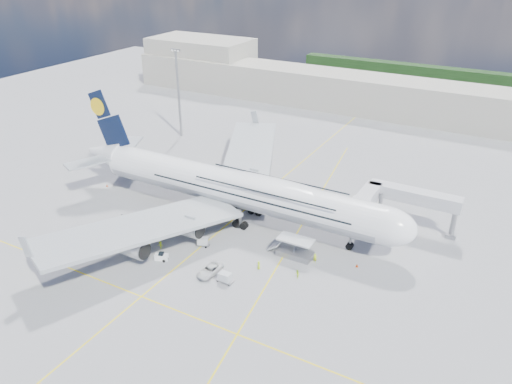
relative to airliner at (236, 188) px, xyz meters
The scene contains 32 objects.
ground 12.13m from the airliner, 91.49° to the right, with size 300.00×300.00×0.00m, color gray.
taxi_line_main 12.13m from the airliner, 91.49° to the right, with size 0.25×220.00×0.01m, color yellow.
taxi_line_cross 30.78m from the airliner, 90.50° to the right, with size 120.00×0.25×0.01m, color yellow.
taxi_line_diag 15.36m from the airliner, ahead, with size 0.25×100.00×0.01m, color yellow.
airliner is the anchor object (origin of this frame).
jet_bridge 31.50m from the airliner, 20.31° to the left, with size 18.80×12.10×8.50m.
cargo_loader 18.87m from the airliner, 23.23° to the right, with size 8.53×3.20×3.67m.
light_mast 53.72m from the airliner, 139.00° to the left, with size 3.00×0.70×25.50m.
terminal 85.00m from the airliner, 90.18° to the left, with size 180.00×16.00×12.00m, color #B2AD9E.
hangar 114.20m from the airliner, 127.98° to the left, with size 40.00×22.00×18.00m, color #B2AD9E.
tree_line 135.97m from the airliner, 73.00° to the left, with size 160.00×6.00×8.00m, color #193814.
dolly_row_a 24.39m from the airliner, 149.66° to the right, with size 3.66×2.80×0.48m.
dolly_row_b 25.89m from the airliner, 128.72° to the right, with size 3.48×1.95×2.16m.
dolly_row_c 27.25m from the airliner, 130.05° to the right, with size 3.76×2.99×2.11m.
dolly_back 25.55m from the airliner, 137.35° to the right, with size 3.55×2.67×2.00m.
dolly_nose_far 22.99m from the airliner, 64.37° to the right, with size 2.88×1.60×1.80m.
dolly_nose_near 13.75m from the airliner, 90.75° to the right, with size 2.93×2.24×1.65m.
baggage_tug 21.33m from the airliner, 101.29° to the right, with size 2.64×1.94×1.50m.
catering_truck_inner 21.15m from the airliner, 110.64° to the left, with size 7.85×3.98×4.48m.
catering_truck_outer 31.55m from the airliner, 115.20° to the left, with size 7.30×3.13×4.28m.
service_van 21.21m from the airliner, 72.52° to the right, with size 2.48×5.38×1.50m, color silver.
crew_nose 22.79m from the airliner, 19.35° to the right, with size 0.66×0.44×1.82m, color #C6E117.
crew_loader 24.59m from the airliner, 33.39° to the right, with size 0.79×0.62×1.63m, color #C0EC18.
crew_wing 23.46m from the airliner, 127.89° to the right, with size 1.17×0.49×2.00m, color #D2E918.
crew_van 19.90m from the airliner, 47.39° to the right, with size 0.76×0.49×1.55m, color #CEFE1A.
crew_tug 19.31m from the airliner, 110.82° to the right, with size 1.01×0.58×1.56m, color #C1DF17.
cone_nose 29.06m from the airliner, 10.05° to the right, with size 0.48×0.48×0.61m.
cone_wing_left_inner 16.26m from the airliner, 100.92° to the left, with size 0.50×0.50×0.64m.
cone_wing_left_outer 33.89m from the airliner, 105.44° to the left, with size 0.40×0.40×0.51m.
cone_wing_right_inner 24.47m from the airliner, 133.24° to the right, with size 0.47×0.47×0.59m.
cone_wing_right_outer 29.37m from the airliner, 130.73° to the right, with size 0.41×0.41×0.52m.
cone_tail 35.39m from the airliner, behind, with size 0.46×0.46×0.59m.
Camera 1 is at (47.86, -68.03, 51.63)m, focal length 35.00 mm.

